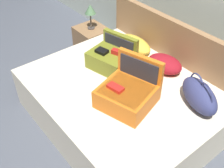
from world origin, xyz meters
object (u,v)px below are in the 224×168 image
(hard_case_medium, at_px, (112,57))
(table_lamp, at_px, (90,10))
(bed, at_px, (120,104))
(nightstand, at_px, (92,43))
(duffel_bag, at_px, (199,95))
(pillow_near_headboard, at_px, (135,44))
(pillow_center_head, at_px, (165,64))
(hard_case_large, at_px, (128,93))

(hard_case_medium, distance_m, table_lamp, 1.02)
(bed, relative_size, nightstand, 4.24)
(duffel_bag, bearing_deg, pillow_near_headboard, 169.28)
(bed, relative_size, duffel_bag, 3.64)
(pillow_center_head, xyz_separation_m, nightstand, (-1.37, -0.04, -0.36))
(pillow_near_headboard, height_order, nightstand, pillow_near_headboard)
(hard_case_medium, relative_size, nightstand, 1.13)
(pillow_near_headboard, xyz_separation_m, table_lamp, (-0.83, -0.08, 0.17))
(pillow_near_headboard, relative_size, table_lamp, 1.40)
(hard_case_large, bearing_deg, pillow_near_headboard, 117.29)
(hard_case_large, distance_m, pillow_near_headboard, 0.99)
(hard_case_large, xyz_separation_m, nightstand, (-1.51, 0.64, -0.40))
(bed, bearing_deg, pillow_center_head, 81.97)
(duffel_bag, relative_size, table_lamp, 1.54)
(pillow_near_headboard, bearing_deg, pillow_center_head, -4.34)
(bed, xyz_separation_m, table_lamp, (-1.29, 0.53, 0.50))
(hard_case_large, xyz_separation_m, table_lamp, (-1.51, 0.64, 0.12))
(hard_case_large, relative_size, pillow_near_headboard, 1.19)
(hard_case_medium, xyz_separation_m, table_lamp, (-0.94, 0.38, 0.12))
(nightstand, distance_m, table_lamp, 0.51)
(table_lamp, bearing_deg, duffel_bag, -3.97)
(hard_case_medium, height_order, pillow_near_headboard, hard_case_medium)
(nightstand, bearing_deg, hard_case_large, -22.81)
(duffel_bag, bearing_deg, table_lamp, 176.03)
(table_lamp, bearing_deg, hard_case_large, -22.81)
(bed, xyz_separation_m, hard_case_medium, (-0.35, 0.16, 0.37))
(pillow_center_head, height_order, table_lamp, table_lamp)
(bed, distance_m, hard_case_medium, 0.54)
(bed, height_order, duffel_bag, duffel_bag)
(pillow_near_headboard, relative_size, nightstand, 1.06)
(hard_case_medium, xyz_separation_m, duffel_bag, (1.02, 0.24, 0.01))
(pillow_near_headboard, bearing_deg, bed, -53.31)
(pillow_center_head, bearing_deg, duffel_bag, -16.26)
(bed, distance_m, pillow_near_headboard, 0.83)
(hard_case_large, height_order, nightstand, hard_case_large)
(pillow_center_head, distance_m, nightstand, 1.42)
(hard_case_large, distance_m, table_lamp, 1.64)
(pillow_near_headboard, bearing_deg, nightstand, -174.63)
(pillow_near_headboard, bearing_deg, duffel_bag, -10.72)
(bed, bearing_deg, duffel_bag, 30.50)
(duffel_bag, height_order, pillow_center_head, duffel_bag)
(hard_case_medium, bearing_deg, hard_case_large, -38.27)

